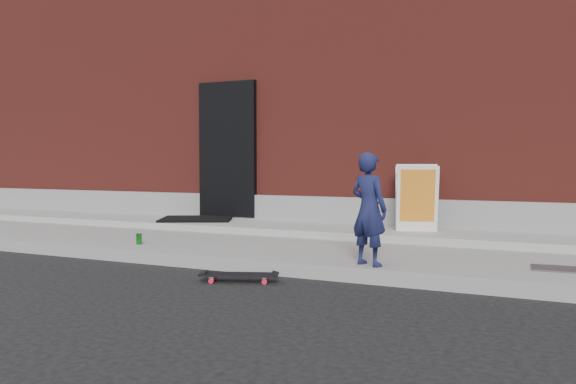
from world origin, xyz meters
The scene contains 10 objects.
ground centered at (0.00, 0.00, 0.00)m, with size 80.00×80.00×0.00m, color black.
sidewalk centered at (0.00, 1.50, 0.07)m, with size 20.00×3.00×0.15m, color gray.
apron centered at (0.00, 2.40, 0.20)m, with size 20.00×1.20×0.10m, color gray.
building centered at (0.00, 6.99, 2.50)m, with size 20.00×8.10×5.00m.
child centered at (0.63, 0.20, 0.72)m, with size 0.41×0.27×1.13m, color #161A3F.
skateboard centered at (-0.51, -0.42, 0.07)m, with size 0.78×0.44×0.09m.
pizza_sign centered at (0.65, 2.47, 0.71)m, with size 0.69×0.76×0.91m.
soda_can centered at (-2.42, 0.43, 0.22)m, with size 0.07×0.07×0.13m, color #17761F.
doormat centered at (-2.90, 2.46, 0.27)m, with size 1.12×0.91×0.03m, color black.
utility_plate centered at (2.39, 0.72, 0.16)m, with size 0.53×0.34×0.02m, color #4F4E53.
Camera 1 is at (2.17, -5.22, 1.18)m, focal length 35.00 mm.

